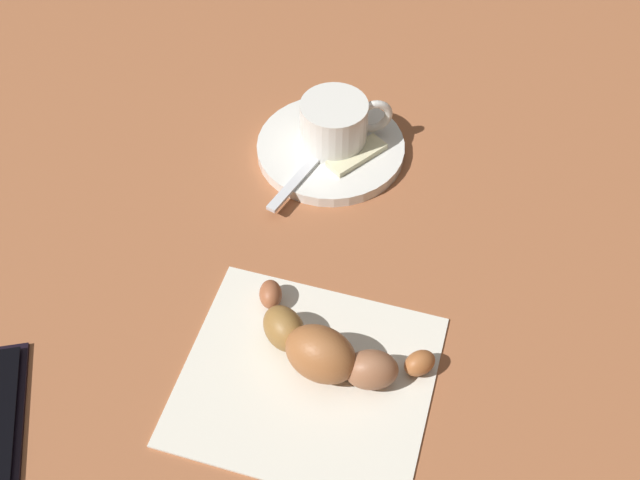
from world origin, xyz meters
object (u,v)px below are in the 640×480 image
at_px(espresso_cup, 336,123).
at_px(teaspoon, 327,145).
at_px(sugar_packet, 357,155).
at_px(croissant, 325,349).
at_px(napkin, 307,379).
at_px(saucer, 331,148).

relative_size(espresso_cup, teaspoon, 0.56).
bearing_deg(espresso_cup, sugar_packet, 62.93).
bearing_deg(croissant, teaspoon, -160.06).
bearing_deg(espresso_cup, croissant, 18.03).
bearing_deg(napkin, sugar_packet, -170.41).
height_order(saucer, teaspoon, teaspoon).
height_order(saucer, sugar_packet, sugar_packet).
distance_m(napkin, croissant, 0.03).
distance_m(espresso_cup, teaspoon, 0.02).
bearing_deg(sugar_packet, napkin, -141.03).
bearing_deg(napkin, espresso_cup, -165.07).
distance_m(sugar_packet, croissant, 0.21).
distance_m(teaspoon, sugar_packet, 0.03).
bearing_deg(sugar_packet, espresso_cup, 92.31).
bearing_deg(teaspoon, napkin, 16.62).
bearing_deg(teaspoon, croissant, 19.94).
bearing_deg(teaspoon, saucer, 160.89).
bearing_deg(saucer, teaspoon, -19.11).
xyz_separation_m(napkin, croissant, (-0.02, 0.01, 0.02)).
distance_m(teaspoon, croissant, 0.23).
relative_size(saucer, croissant, 0.89).
relative_size(teaspoon, croissant, 0.90).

